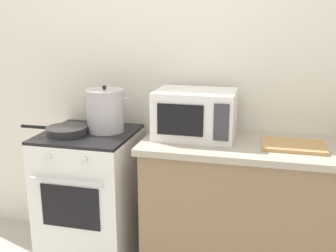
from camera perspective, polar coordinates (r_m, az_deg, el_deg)
back_wall at (r=2.80m, az=3.83°, el=6.73°), size 4.40×0.10×2.50m
lower_cabinet_right at (r=2.67m, az=15.22°, el=-12.56°), size 1.64×0.56×0.88m
countertop_right at (r=2.49m, az=15.94°, el=-3.11°), size 1.70×0.60×0.04m
stove at (r=2.87m, az=-10.90°, el=-9.78°), size 0.60×0.64×0.92m
stock_pot at (r=2.69m, az=-8.94°, el=2.20°), size 0.33×0.25×0.31m
frying_pan at (r=2.70m, az=-14.36°, el=-0.63°), size 0.47×0.27×0.05m
microwave at (r=2.54m, az=3.93°, el=1.74°), size 0.50×0.37×0.30m
cutting_board at (r=2.47m, az=17.47°, el=-2.67°), size 0.36×0.26×0.02m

